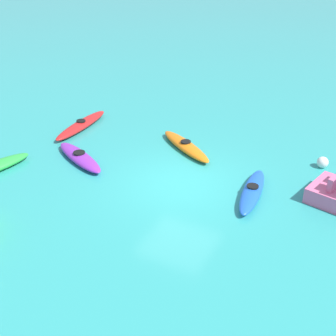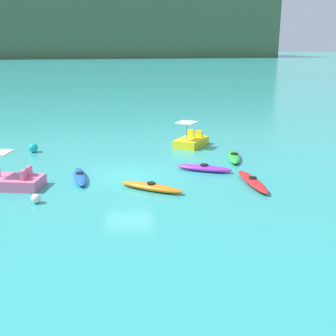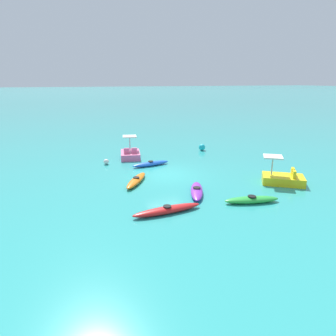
{
  "view_description": "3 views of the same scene",
  "coord_description": "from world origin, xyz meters",
  "px_view_note": "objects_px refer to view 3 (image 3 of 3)",
  "views": [
    {
      "loc": [
        -5.68,
        11.69,
        7.58
      ],
      "look_at": [
        0.59,
        -0.26,
        0.31
      ],
      "focal_mm": 48.37,
      "sensor_mm": 36.0,
      "label": 1
    },
    {
      "loc": [
        -0.67,
        -20.42,
        6.39
      ],
      "look_at": [
        1.92,
        -0.73,
        0.53
      ],
      "focal_mm": 45.35,
      "sensor_mm": 36.0,
      "label": 2
    },
    {
      "loc": [
        17.93,
        -6.92,
        6.04
      ],
      "look_at": [
        1.14,
        -0.37,
        0.78
      ],
      "focal_mm": 32.14,
      "sensor_mm": 36.0,
      "label": 3
    }
  ],
  "objects_px": {
    "pedal_boat_yellow": "(283,178)",
    "kayak_blue": "(151,164)",
    "kayak_red": "(167,210)",
    "kayak_green": "(252,200)",
    "kayak_orange": "(136,180)",
    "buoy_white": "(106,162)",
    "buoy_cyan": "(202,147)",
    "kayak_purple": "(197,191)",
    "pedal_boat_pink": "(130,154)"
  },
  "relations": [
    {
      "from": "kayak_blue",
      "to": "pedal_boat_pink",
      "type": "height_order",
      "value": "pedal_boat_pink"
    },
    {
      "from": "kayak_red",
      "to": "kayak_green",
      "type": "xyz_separation_m",
      "value": [
        0.4,
        4.49,
        0.0
      ]
    },
    {
      "from": "kayak_red",
      "to": "kayak_green",
      "type": "bearing_deg",
      "value": 84.87
    },
    {
      "from": "buoy_white",
      "to": "buoy_cyan",
      "type": "distance_m",
      "value": 9.0
    },
    {
      "from": "kayak_red",
      "to": "kayak_green",
      "type": "height_order",
      "value": "same"
    },
    {
      "from": "pedal_boat_pink",
      "to": "kayak_orange",
      "type": "bearing_deg",
      "value": -11.18
    },
    {
      "from": "kayak_blue",
      "to": "pedal_boat_yellow",
      "type": "height_order",
      "value": "pedal_boat_yellow"
    },
    {
      "from": "pedal_boat_pink",
      "to": "pedal_boat_yellow",
      "type": "height_order",
      "value": "same"
    },
    {
      "from": "kayak_purple",
      "to": "buoy_cyan",
      "type": "height_order",
      "value": "buoy_cyan"
    },
    {
      "from": "kayak_green",
      "to": "buoy_cyan",
      "type": "relative_size",
      "value": 5.13
    },
    {
      "from": "pedal_boat_yellow",
      "to": "buoy_white",
      "type": "distance_m",
      "value": 12.39
    },
    {
      "from": "kayak_orange",
      "to": "pedal_boat_yellow",
      "type": "bearing_deg",
      "value": 67.9
    },
    {
      "from": "kayak_orange",
      "to": "pedal_boat_yellow",
      "type": "height_order",
      "value": "pedal_boat_yellow"
    },
    {
      "from": "kayak_orange",
      "to": "buoy_white",
      "type": "relative_size",
      "value": 7.23
    },
    {
      "from": "pedal_boat_yellow",
      "to": "buoy_cyan",
      "type": "xyz_separation_m",
      "value": [
        -9.84,
        -0.38,
        -0.05
      ]
    },
    {
      "from": "pedal_boat_yellow",
      "to": "kayak_blue",
      "type": "bearing_deg",
      "value": -136.79
    },
    {
      "from": "kayak_purple",
      "to": "buoy_cyan",
      "type": "bearing_deg",
      "value": 150.97
    },
    {
      "from": "kayak_red",
      "to": "kayak_purple",
      "type": "xyz_separation_m",
      "value": [
        -1.78,
        2.44,
        0.0
      ]
    },
    {
      "from": "kayak_blue",
      "to": "buoy_cyan",
      "type": "xyz_separation_m",
      "value": [
        -3.18,
        5.88,
        0.12
      ]
    },
    {
      "from": "kayak_green",
      "to": "buoy_white",
      "type": "height_order",
      "value": "buoy_white"
    },
    {
      "from": "kayak_red",
      "to": "buoy_cyan",
      "type": "distance_m",
      "value": 13.65
    },
    {
      "from": "buoy_cyan",
      "to": "kayak_orange",
      "type": "bearing_deg",
      "value": -50.6
    },
    {
      "from": "buoy_white",
      "to": "kayak_red",
      "type": "bearing_deg",
      "value": 6.77
    },
    {
      "from": "kayak_blue",
      "to": "buoy_white",
      "type": "height_order",
      "value": "buoy_white"
    },
    {
      "from": "pedal_boat_pink",
      "to": "buoy_white",
      "type": "relative_size",
      "value": 6.61
    },
    {
      "from": "kayak_blue",
      "to": "pedal_boat_yellow",
      "type": "bearing_deg",
      "value": 43.21
    },
    {
      "from": "kayak_orange",
      "to": "kayak_blue",
      "type": "bearing_deg",
      "value": 148.67
    },
    {
      "from": "pedal_boat_pink",
      "to": "kayak_green",
      "type": "bearing_deg",
      "value": 16.92
    },
    {
      "from": "kayak_purple",
      "to": "pedal_boat_pink",
      "type": "bearing_deg",
      "value": -171.28
    },
    {
      "from": "kayak_orange",
      "to": "pedal_boat_pink",
      "type": "xyz_separation_m",
      "value": [
        -6.17,
        1.22,
        0.17
      ]
    },
    {
      "from": "kayak_green",
      "to": "kayak_red",
      "type": "bearing_deg",
      "value": -95.13
    },
    {
      "from": "kayak_blue",
      "to": "kayak_purple",
      "type": "bearing_deg",
      "value": 5.58
    },
    {
      "from": "buoy_cyan",
      "to": "kayak_red",
      "type": "bearing_deg",
      "value": -34.38
    },
    {
      "from": "kayak_red",
      "to": "kayak_orange",
      "type": "relative_size",
      "value": 1.19
    },
    {
      "from": "buoy_cyan",
      "to": "pedal_boat_yellow",
      "type": "bearing_deg",
      "value": 2.21
    },
    {
      "from": "kayak_red",
      "to": "pedal_boat_pink",
      "type": "distance_m",
      "value": 11.01
    },
    {
      "from": "kayak_orange",
      "to": "pedal_boat_yellow",
      "type": "relative_size",
      "value": 1.04
    },
    {
      "from": "kayak_red",
      "to": "kayak_orange",
      "type": "xyz_separation_m",
      "value": [
        -4.79,
        -0.18,
        0.0
      ]
    },
    {
      "from": "kayak_orange",
      "to": "buoy_cyan",
      "type": "distance_m",
      "value": 10.21
    },
    {
      "from": "kayak_blue",
      "to": "buoy_cyan",
      "type": "bearing_deg",
      "value": 118.38
    },
    {
      "from": "buoy_white",
      "to": "kayak_purple",
      "type": "bearing_deg",
      "value": 24.46
    },
    {
      "from": "kayak_red",
      "to": "pedal_boat_pink",
      "type": "bearing_deg",
      "value": 174.59
    },
    {
      "from": "pedal_boat_yellow",
      "to": "pedal_boat_pink",
      "type": "bearing_deg",
      "value": -143.51
    },
    {
      "from": "kayak_green",
      "to": "pedal_boat_yellow",
      "type": "relative_size",
      "value": 1.04
    },
    {
      "from": "pedal_boat_yellow",
      "to": "kayak_purple",
      "type": "bearing_deg",
      "value": -93.6
    },
    {
      "from": "kayak_red",
      "to": "kayak_green",
      "type": "relative_size",
      "value": 1.19
    },
    {
      "from": "pedal_boat_pink",
      "to": "pedal_boat_yellow",
      "type": "relative_size",
      "value": 0.95
    },
    {
      "from": "kayak_green",
      "to": "pedal_boat_pink",
      "type": "relative_size",
      "value": 1.09
    },
    {
      "from": "kayak_purple",
      "to": "kayak_red",
      "type": "bearing_deg",
      "value": -53.93
    },
    {
      "from": "kayak_blue",
      "to": "buoy_cyan",
      "type": "height_order",
      "value": "buoy_cyan"
    }
  ]
}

